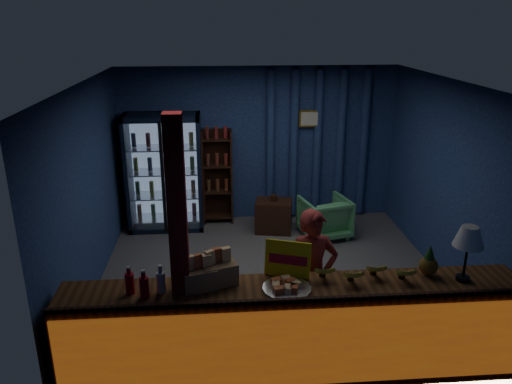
% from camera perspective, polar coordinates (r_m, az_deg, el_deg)
% --- Properties ---
extents(ground, '(4.60, 4.60, 0.00)m').
position_cam_1_polar(ground, '(6.86, 1.79, -9.68)').
color(ground, '#515154').
rests_on(ground, ground).
extents(room_walls, '(4.60, 4.60, 4.60)m').
position_cam_1_polar(room_walls, '(6.25, 1.94, 2.99)').
color(room_walls, navy).
rests_on(room_walls, ground).
extents(counter, '(4.40, 0.57, 0.99)m').
position_cam_1_polar(counter, '(5.00, 4.33, -15.48)').
color(counter, brown).
rests_on(counter, ground).
extents(support_post, '(0.16, 0.16, 2.60)m').
position_cam_1_polar(support_post, '(4.56, -8.70, -7.35)').
color(support_post, maroon).
rests_on(support_post, ground).
extents(beverage_cooler, '(1.20, 0.62, 1.90)m').
position_cam_1_polar(beverage_cooler, '(8.28, -10.35, 2.21)').
color(beverage_cooler, black).
rests_on(beverage_cooler, ground).
extents(bottle_shelf, '(0.50, 0.28, 1.60)m').
position_cam_1_polar(bottle_shelf, '(8.41, -4.44, 1.75)').
color(bottle_shelf, '#351C11').
rests_on(bottle_shelf, ground).
extents(curtain_folds, '(1.74, 0.14, 2.50)m').
position_cam_1_polar(curtain_folds, '(8.52, 7.02, 5.43)').
color(curtain_folds, navy).
rests_on(curtain_folds, room_walls).
extents(framed_picture, '(0.36, 0.04, 0.28)m').
position_cam_1_polar(framed_picture, '(8.35, 6.19, 8.34)').
color(framed_picture, gold).
rests_on(framed_picture, room_walls).
extents(shopkeeper, '(0.57, 0.40, 1.48)m').
position_cam_1_polar(shopkeeper, '(5.38, 6.45, -9.57)').
color(shopkeeper, maroon).
rests_on(shopkeeper, ground).
extents(green_chair, '(0.85, 0.86, 0.65)m').
position_cam_1_polar(green_chair, '(8.01, 7.85, -2.85)').
color(green_chair, '#58B16E').
rests_on(green_chair, ground).
extents(side_table, '(0.65, 0.52, 0.63)m').
position_cam_1_polar(side_table, '(8.15, 2.03, -2.74)').
color(side_table, '#351C11').
rests_on(side_table, ground).
extents(yellow_sign, '(0.45, 0.23, 0.35)m').
position_cam_1_polar(yellow_sign, '(4.86, 3.64, -7.65)').
color(yellow_sign, yellow).
rests_on(yellow_sign, counter).
extents(soda_bottles, '(0.36, 0.16, 0.27)m').
position_cam_1_polar(soda_bottles, '(4.68, -12.57, -10.16)').
color(soda_bottles, '#AC0B1C').
rests_on(soda_bottles, counter).
extents(snack_box_left, '(0.36, 0.32, 0.33)m').
position_cam_1_polar(snack_box_left, '(4.71, -6.56, -9.49)').
color(snack_box_left, '#9E764C').
rests_on(snack_box_left, counter).
extents(snack_box_centre, '(0.39, 0.35, 0.34)m').
position_cam_1_polar(snack_box_centre, '(4.77, -4.33, -8.95)').
color(snack_box_centre, '#9E764C').
rests_on(snack_box_centre, counter).
extents(pastry_tray, '(0.46, 0.46, 0.07)m').
position_cam_1_polar(pastry_tray, '(4.69, 3.54, -10.80)').
color(pastry_tray, silver).
rests_on(pastry_tray, counter).
extents(banana_bunches, '(0.98, 0.29, 0.16)m').
position_cam_1_polar(banana_bunches, '(4.94, 12.16, -8.90)').
color(banana_bunches, gold).
rests_on(banana_bunches, counter).
extents(table_lamp, '(0.28, 0.28, 0.56)m').
position_cam_1_polar(table_lamp, '(5.05, 23.15, -4.93)').
color(table_lamp, black).
rests_on(table_lamp, counter).
extents(pineapple, '(0.18, 0.18, 0.31)m').
position_cam_1_polar(pineapple, '(5.15, 19.13, -7.70)').
color(pineapple, brown).
rests_on(pineapple, counter).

